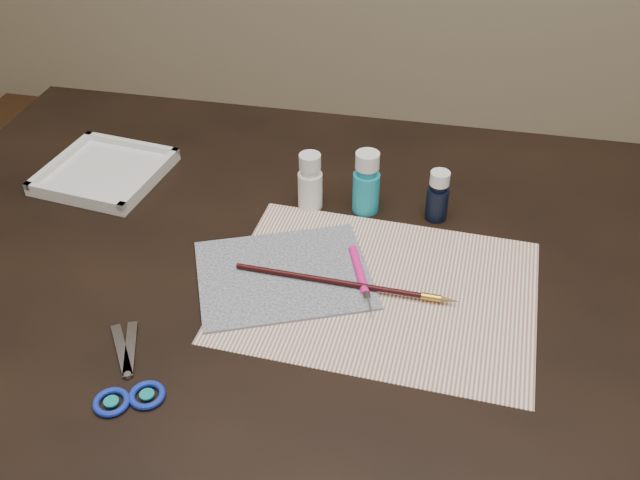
% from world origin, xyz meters
% --- Properties ---
extents(table, '(1.30, 0.90, 0.75)m').
position_xyz_m(table, '(0.00, 0.00, 0.38)').
color(table, black).
rests_on(table, ground).
extents(paper, '(0.42, 0.33, 0.00)m').
position_xyz_m(paper, '(0.09, -0.03, 0.75)').
color(paper, white).
rests_on(paper, table).
extents(canvas, '(0.29, 0.26, 0.00)m').
position_xyz_m(canvas, '(-0.05, -0.03, 0.75)').
color(canvas, '#101832').
rests_on(canvas, paper).
extents(paint_bottle_white, '(0.05, 0.05, 0.09)m').
position_xyz_m(paint_bottle_white, '(-0.05, 0.15, 0.80)').
color(paint_bottle_white, white).
rests_on(paint_bottle_white, table).
extents(paint_bottle_cyan, '(0.05, 0.05, 0.10)m').
position_xyz_m(paint_bottle_cyan, '(0.04, 0.15, 0.80)').
color(paint_bottle_cyan, '#1B99B2').
rests_on(paint_bottle_cyan, table).
extents(paint_bottle_navy, '(0.04, 0.04, 0.08)m').
position_xyz_m(paint_bottle_navy, '(0.15, 0.15, 0.79)').
color(paint_bottle_navy, black).
rests_on(paint_bottle_navy, table).
extents(paintbrush, '(0.30, 0.02, 0.01)m').
position_xyz_m(paintbrush, '(0.04, -0.03, 0.76)').
color(paintbrush, black).
rests_on(paintbrush, canvas).
extents(craft_knife, '(0.06, 0.14, 0.01)m').
position_xyz_m(craft_knife, '(0.06, -0.02, 0.76)').
color(craft_knife, '#FF198E').
rests_on(craft_knife, paper).
extents(scissors, '(0.16, 0.18, 0.01)m').
position_xyz_m(scissors, '(-0.19, -0.23, 0.75)').
color(scissors, silver).
rests_on(scissors, table).
extents(palette_tray, '(0.20, 0.20, 0.02)m').
position_xyz_m(palette_tray, '(-0.39, 0.16, 0.76)').
color(palette_tray, white).
rests_on(palette_tray, table).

